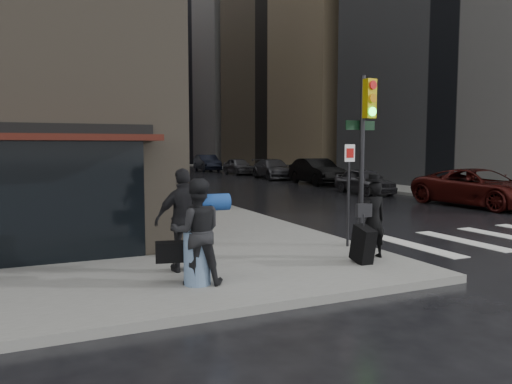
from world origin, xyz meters
TOP-DOWN VIEW (x-y plane):
  - ground at (0.00, 0.00)m, footprint 140.00×140.00m
  - sidewalk_left at (0.00, 27.00)m, footprint 4.00×50.00m
  - sidewalk_right at (13.50, 27.00)m, footprint 3.00×50.00m
  - bldg_right_far at (26.00, 58.00)m, footprint 22.00×20.00m
  - bldg_distant at (6.00, 78.00)m, footprint 40.00×12.00m
  - man_overcoat at (1.20, -0.21)m, footprint 0.95×0.88m
  - man_jeans at (-2.66, -0.56)m, footprint 1.26×0.90m
  - man_greycoat at (-2.59, 0.40)m, footprint 1.15×0.54m
  - traffic_light at (1.88, 1.01)m, footprint 0.98×0.50m
  - fire_hydrant at (-0.42, 6.22)m, footprint 0.42×0.34m
  - parked_car_0 at (11.57, 6.24)m, footprint 3.04×5.76m
  - parked_car_1 at (10.51, 12.58)m, footprint 1.74×3.99m
  - parked_car_2 at (11.49, 18.91)m, footprint 2.10×5.16m
  - parked_car_3 at (11.51, 25.25)m, footprint 2.59×5.30m
  - parked_car_4 at (11.26, 31.59)m, footprint 1.73×4.23m
  - parked_car_5 at (10.56, 37.92)m, footprint 2.02×4.97m

SIDE VIEW (x-z plane):
  - ground at x=0.00m, z-range 0.00..0.00m
  - sidewalk_left at x=0.00m, z-range 0.00..0.15m
  - sidewalk_right at x=13.50m, z-range 0.00..0.15m
  - fire_hydrant at x=-0.42m, z-range 0.11..0.87m
  - parked_car_1 at x=10.51m, z-range 0.00..1.34m
  - parked_car_4 at x=11.26m, z-range 0.00..1.44m
  - parked_car_3 at x=11.51m, z-range 0.00..1.48m
  - parked_car_0 at x=11.57m, z-range 0.00..1.55m
  - parked_car_5 at x=10.56m, z-range 0.00..1.60m
  - parked_car_2 at x=11.49m, z-range 0.00..1.67m
  - man_overcoat at x=1.20m, z-range 0.00..1.79m
  - man_jeans at x=-2.66m, z-range 0.15..1.95m
  - man_greycoat at x=-2.59m, z-range 0.15..2.08m
  - traffic_light at x=1.88m, z-range 0.72..4.67m
  - bldg_right_far at x=26.00m, z-range 0.00..25.00m
  - bldg_distant at x=6.00m, z-range 0.00..32.00m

